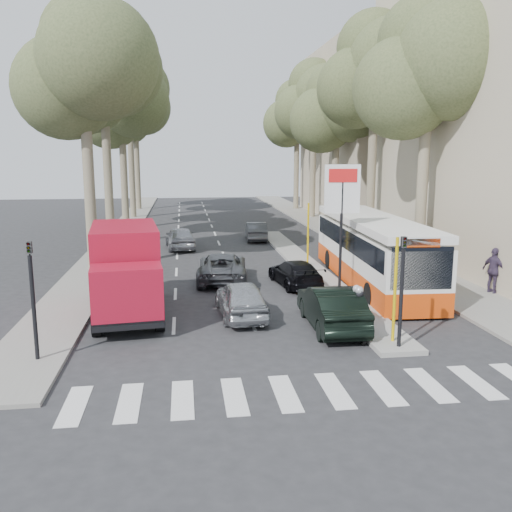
{
  "coord_description": "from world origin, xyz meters",
  "views": [
    {
      "loc": [
        -3.27,
        -16.72,
        6.01
      ],
      "look_at": [
        -0.14,
        6.47,
        1.6
      ],
      "focal_mm": 38.0,
      "sensor_mm": 36.0,
      "label": 1
    }
  ],
  "objects_px": {
    "silver_hatchback": "(241,299)",
    "dark_hatchback": "(332,307)",
    "red_truck": "(126,269)",
    "city_bus": "(372,249)",
    "motorcycle": "(357,312)"
  },
  "relations": [
    {
      "from": "red_truck",
      "to": "city_bus",
      "type": "xyz_separation_m",
      "value": [
        10.91,
        3.63,
        -0.1
      ]
    },
    {
      "from": "dark_hatchback",
      "to": "city_bus",
      "type": "height_order",
      "value": "city_bus"
    },
    {
      "from": "silver_hatchback",
      "to": "city_bus",
      "type": "xyz_separation_m",
      "value": [
        6.64,
        4.47,
        0.97
      ]
    },
    {
      "from": "city_bus",
      "to": "motorcycle",
      "type": "bearing_deg",
      "value": -110.31
    },
    {
      "from": "motorcycle",
      "to": "silver_hatchback",
      "type": "bearing_deg",
      "value": 149.71
    },
    {
      "from": "silver_hatchback",
      "to": "red_truck",
      "type": "bearing_deg",
      "value": -14.17
    },
    {
      "from": "silver_hatchback",
      "to": "city_bus",
      "type": "distance_m",
      "value": 8.07
    },
    {
      "from": "silver_hatchback",
      "to": "dark_hatchback",
      "type": "distance_m",
      "value": 3.46
    },
    {
      "from": "city_bus",
      "to": "red_truck",
      "type": "bearing_deg",
      "value": -158.9
    },
    {
      "from": "dark_hatchback",
      "to": "motorcycle",
      "type": "relative_size",
      "value": 2.22
    },
    {
      "from": "red_truck",
      "to": "city_bus",
      "type": "relative_size",
      "value": 0.54
    },
    {
      "from": "red_truck",
      "to": "dark_hatchback",
      "type": "bearing_deg",
      "value": -25.83
    },
    {
      "from": "dark_hatchback",
      "to": "city_bus",
      "type": "distance_m",
      "value": 7.25
    },
    {
      "from": "red_truck",
      "to": "motorcycle",
      "type": "distance_m",
      "value": 8.68
    },
    {
      "from": "city_bus",
      "to": "motorcycle",
      "type": "distance_m",
      "value": 7.78
    }
  ]
}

